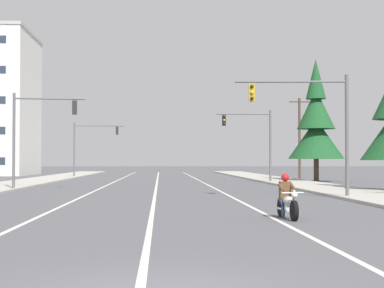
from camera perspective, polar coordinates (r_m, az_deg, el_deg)
lane_stripe_center at (r=53.89m, az=-3.21°, el=-3.52°), size 0.16×100.00×0.01m
lane_stripe_left at (r=54.05m, az=-7.22°, el=-3.50°), size 0.16×100.00×0.01m
lane_stripe_right at (r=54.02m, az=1.03°, el=-3.52°), size 0.16×100.00×0.01m
sidewalk_kerb_right at (r=50.10m, az=9.74°, el=-3.58°), size 4.40×110.00×0.14m
sidewalk_kerb_left at (r=50.15m, az=-15.76°, el=-3.54°), size 4.40×110.00×0.14m
motorcycle_with_rider at (r=20.64m, az=8.62°, el=-5.11°), size 0.70×2.19×1.46m
traffic_signal_near_right at (r=32.03m, az=11.00°, el=2.56°), size 5.67×0.55×6.20m
traffic_signal_near_left at (r=41.28m, az=-14.11°, el=1.57°), size 4.55×0.58×6.20m
traffic_signal_mid_right at (r=53.58m, az=5.71°, el=0.85°), size 4.78×0.50×6.20m
traffic_signal_mid_left at (r=72.12m, az=-9.32°, el=0.30°), size 5.75×0.56×6.20m
utility_pole_right_far at (r=66.78m, az=9.74°, el=0.69°), size 2.11×0.26×8.47m
conifer_tree_right_verge_far at (r=57.34m, az=11.20°, el=1.67°), size 5.00×5.00×11.01m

